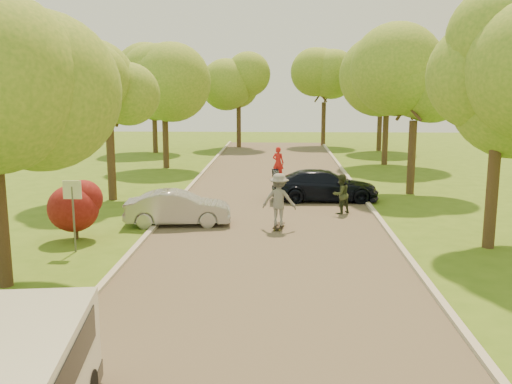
% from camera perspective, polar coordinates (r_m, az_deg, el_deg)
% --- Properties ---
extents(ground, '(100.00, 100.00, 0.00)m').
position_cam_1_polar(ground, '(13.27, 0.83, -11.21)').
color(ground, '#406618').
rests_on(ground, ground).
extents(road, '(8.00, 60.00, 0.01)m').
position_cam_1_polar(road, '(20.91, 1.43, -3.05)').
color(road, '#4C4438').
rests_on(road, ground).
extents(curb_left, '(0.18, 60.00, 0.12)m').
position_cam_1_polar(curb_left, '(21.34, -9.52, -2.76)').
color(curb_left, '#B2AD9E').
rests_on(curb_left, ground).
extents(curb_right, '(0.18, 60.00, 0.12)m').
position_cam_1_polar(curb_right, '(21.22, 12.44, -2.94)').
color(curb_right, '#B2AD9E').
rests_on(curb_right, ground).
extents(street_sign, '(0.55, 0.06, 2.17)m').
position_cam_1_polar(street_sign, '(17.75, -17.85, -0.86)').
color(street_sign, '#59595E').
rests_on(street_sign, ground).
extents(red_shrub, '(1.70, 1.70, 1.95)m').
position_cam_1_polar(red_shrub, '(19.39, -17.65, -1.32)').
color(red_shrub, '#382619').
rests_on(red_shrub, ground).
extents(tree_l_midb, '(4.30, 4.20, 6.62)m').
position_cam_1_polar(tree_l_midb, '(25.35, -14.17, 9.48)').
color(tree_l_midb, '#382619').
rests_on(tree_l_midb, ground).
extents(tree_l_far, '(4.92, 4.80, 7.79)m').
position_cam_1_polar(tree_l_far, '(34.97, -8.86, 11.32)').
color(tree_l_far, '#382619').
rests_on(tree_l_far, ground).
extents(tree_r_mida, '(5.13, 5.00, 7.95)m').
position_cam_1_polar(tree_r_mida, '(18.58, 24.03, 11.57)').
color(tree_r_mida, '#382619').
rests_on(tree_r_mida, ground).
extents(tree_r_midb, '(4.51, 4.40, 7.01)m').
position_cam_1_polar(tree_r_midb, '(27.06, 16.03, 10.06)').
color(tree_r_midb, '#382619').
rests_on(tree_r_midb, ground).
extents(tree_r_far, '(5.33, 5.20, 8.34)m').
position_cam_1_polar(tree_r_far, '(36.98, 13.42, 11.67)').
color(tree_r_far, '#382619').
rests_on(tree_r_far, ground).
extents(tree_bg_a, '(5.12, 5.00, 7.72)m').
position_cam_1_polar(tree_bg_a, '(43.29, -9.94, 10.91)').
color(tree_bg_a, '#382619').
rests_on(tree_bg_a, ground).
extents(tree_bg_b, '(5.12, 5.00, 7.95)m').
position_cam_1_polar(tree_bg_b, '(45.02, 12.72, 11.07)').
color(tree_bg_b, '#382619').
rests_on(tree_bg_b, ground).
extents(tree_bg_c, '(4.92, 4.80, 7.33)m').
position_cam_1_polar(tree_bg_c, '(46.42, -1.49, 10.66)').
color(tree_bg_c, '#382619').
rests_on(tree_bg_c, ground).
extents(tree_bg_d, '(5.12, 5.00, 7.72)m').
position_cam_1_polar(tree_bg_d, '(48.48, 7.12, 10.93)').
color(tree_bg_d, '#382619').
rests_on(tree_bg_d, ground).
extents(silver_sedan, '(3.87, 1.67, 1.24)m').
position_cam_1_polar(silver_sedan, '(20.61, -7.80, -1.60)').
color(silver_sedan, '#9D9DA1').
rests_on(silver_sedan, ground).
extents(dark_sedan, '(4.67, 2.00, 1.34)m').
position_cam_1_polar(dark_sedan, '(24.93, 6.89, 0.66)').
color(dark_sedan, black).
rests_on(dark_sedan, ground).
extents(longboard, '(0.44, 0.98, 0.11)m').
position_cam_1_polar(longboard, '(19.99, 2.30, -3.40)').
color(longboard, black).
rests_on(longboard, ground).
extents(skateboarder, '(1.30, 0.90, 1.84)m').
position_cam_1_polar(skateboarder, '(19.79, 2.32, -0.77)').
color(skateboarder, slate).
rests_on(skateboarder, longboard).
extents(person_striped, '(0.73, 0.61, 1.72)m').
position_cam_1_polar(person_striped, '(30.71, 2.23, 2.94)').
color(person_striped, red).
rests_on(person_striped, ground).
extents(person_olive, '(0.96, 0.93, 1.57)m').
position_cam_1_polar(person_olive, '(22.40, 8.48, -0.21)').
color(person_olive, '#2E3721').
rests_on(person_olive, ground).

